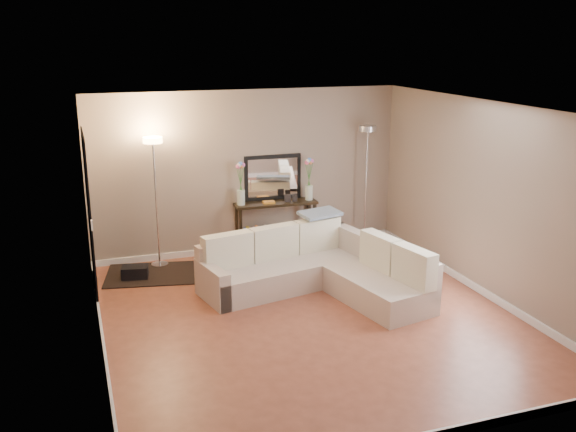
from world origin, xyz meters
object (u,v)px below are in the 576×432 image
object	(u,v)px
sectional_sofa	(317,269)
console_table	(271,224)
floor_lamp_lit	(155,176)
floor_lamp_unlit	(367,161)

from	to	relation	value
sectional_sofa	console_table	world-z (taller)	sectional_sofa
console_table	floor_lamp_lit	bearing A→B (deg)	-176.77
console_table	floor_lamp_unlit	size ratio (longest dim) A/B	0.67
sectional_sofa	floor_lamp_unlit	world-z (taller)	floor_lamp_unlit
sectional_sofa	console_table	bearing A→B (deg)	93.04
floor_lamp_lit	floor_lamp_unlit	world-z (taller)	floor_lamp_unlit
console_table	floor_lamp_unlit	bearing A→B (deg)	-4.61
console_table	floor_lamp_lit	world-z (taller)	floor_lamp_lit
floor_lamp_lit	floor_lamp_unlit	xyz separation A→B (m)	(3.43, -0.03, 0.01)
floor_lamp_unlit	floor_lamp_lit	bearing A→B (deg)	179.55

